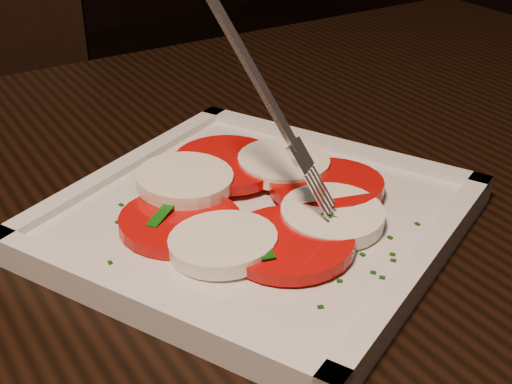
{
  "coord_description": "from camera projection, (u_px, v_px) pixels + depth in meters",
  "views": [
    {
      "loc": [
        -0.08,
        -0.3,
        1.02
      ],
      "look_at": [
        0.16,
        0.05,
        0.78
      ],
      "focal_mm": 50.0,
      "sensor_mm": 36.0,
      "label": 1
    }
  ],
  "objects": [
    {
      "name": "table",
      "position": [
        249.0,
        325.0,
        0.56
      ],
      "size": [
        1.24,
        0.86,
        0.75
      ],
      "rotation": [
        0.0,
        0.0,
        -0.05
      ],
      "color": "black",
      "rests_on": "ground"
    },
    {
      "name": "plate",
      "position": [
        256.0,
        220.0,
        0.5
      ],
      "size": [
        0.34,
        0.34,
        0.01
      ],
      "primitive_type": "cube",
      "rotation": [
        0.0,
        0.0,
        0.41
      ],
      "color": "silver",
      "rests_on": "table"
    },
    {
      "name": "caprese_salad",
      "position": [
        256.0,
        200.0,
        0.49
      ],
      "size": [
        0.22,
        0.22,
        0.02
      ],
      "color": "#C60406",
      "rests_on": "plate"
    },
    {
      "name": "fork",
      "position": [
        250.0,
        95.0,
        0.45
      ],
      "size": [
        0.08,
        0.1,
        0.14
      ],
      "primitive_type": null,
      "rotation": [
        0.0,
        0.0,
        0.56
      ],
      "color": "white",
      "rests_on": "caprese_salad"
    }
  ]
}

